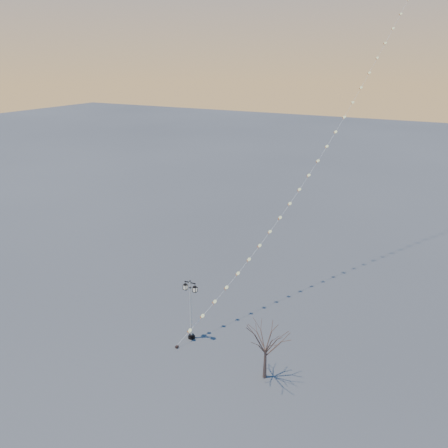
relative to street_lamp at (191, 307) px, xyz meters
The scene contains 4 objects.
ground 2.91m from the street_lamp, 138.57° to the right, with size 300.00×300.00×0.00m, color #474848.
street_lamp is the anchor object (origin of this frame).
bare_tree 7.30m from the street_lamp, 13.31° to the right, with size 2.52×2.52×4.19m.
kite_train 23.50m from the street_lamp, 73.23° to the left, with size 11.86×39.39×34.89m.
Camera 1 is at (17.64, -26.43, 21.32)m, focal length 37.00 mm.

